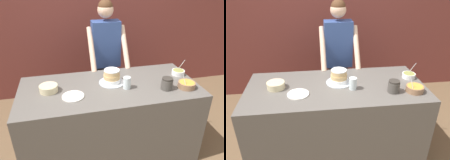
% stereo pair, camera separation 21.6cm
% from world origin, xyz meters
% --- Properties ---
extents(wall_back, '(10.00, 0.05, 2.60)m').
position_xyz_m(wall_back, '(0.00, 2.01, 1.30)').
color(wall_back, brown).
rests_on(wall_back, ground_plane).
extents(counter, '(1.94, 0.87, 0.90)m').
position_xyz_m(counter, '(0.00, 0.44, 0.45)').
color(counter, '#5B5651').
rests_on(counter, ground_plane).
extents(person_baker, '(0.50, 0.47, 1.71)m').
position_xyz_m(person_baker, '(0.12, 1.19, 1.04)').
color(person_baker, '#2D2D38').
rests_on(person_baker, ground_plane).
extents(cake, '(0.28, 0.28, 0.16)m').
position_xyz_m(cake, '(0.04, 0.51, 0.97)').
color(cake, silver).
rests_on(cake, counter).
extents(frosting_bowl_orange, '(0.18, 0.18, 0.17)m').
position_xyz_m(frosting_bowl_orange, '(0.80, 0.23, 0.93)').
color(frosting_bowl_orange, '#936B4C').
rests_on(frosting_bowl_orange, counter).
extents(frosting_bowl_olive, '(0.15, 0.15, 0.18)m').
position_xyz_m(frosting_bowl_olive, '(0.86, 0.54, 0.93)').
color(frosting_bowl_olive, white).
rests_on(frosting_bowl_olive, counter).
extents(frosting_bowl_pink, '(0.19, 0.19, 0.07)m').
position_xyz_m(frosting_bowl_pink, '(-0.64, 0.47, 0.94)').
color(frosting_bowl_pink, beige).
rests_on(frosting_bowl_pink, counter).
extents(drinking_glass, '(0.08, 0.08, 0.13)m').
position_xyz_m(drinking_glass, '(0.17, 0.35, 0.96)').
color(drinking_glass, silver).
rests_on(drinking_glass, counter).
extents(ceramic_plate, '(0.22, 0.22, 0.01)m').
position_xyz_m(ceramic_plate, '(-0.40, 0.30, 0.91)').
color(ceramic_plate, white).
rests_on(ceramic_plate, counter).
extents(stoneware_jar, '(0.12, 0.12, 0.13)m').
position_xyz_m(stoneware_jar, '(0.57, 0.24, 0.96)').
color(stoneware_jar, '#4C4742').
rests_on(stoneware_jar, counter).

